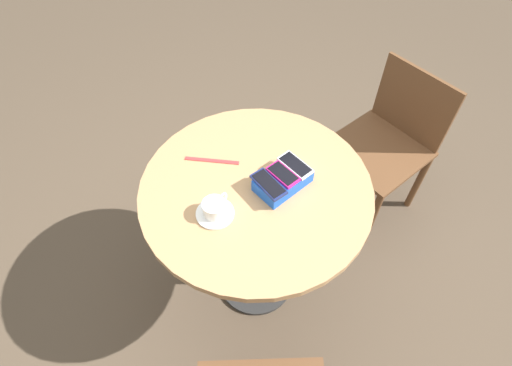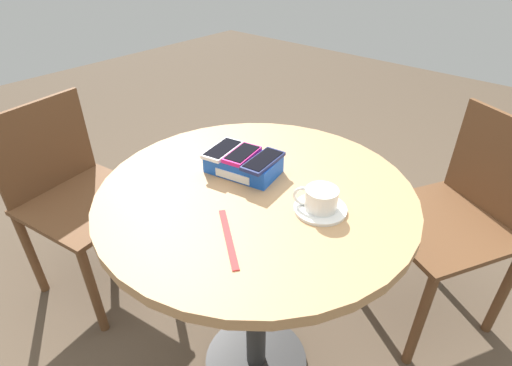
{
  "view_description": "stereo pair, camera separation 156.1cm",
  "coord_description": "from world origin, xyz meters",
  "views": [
    {
      "loc": [
        0.45,
        0.78,
        1.93
      ],
      "look_at": [
        0.0,
        0.0,
        0.81
      ],
      "focal_mm": 28.0,
      "sensor_mm": 36.0,
      "label": 1
    },
    {
      "loc": [
        0.59,
        -0.68,
        1.39
      ],
      "look_at": [
        0.0,
        0.0,
        0.81
      ],
      "focal_mm": 28.0,
      "sensor_mm": 36.0,
      "label": 2
    }
  ],
  "objects": [
    {
      "name": "saucer",
      "position": [
        0.18,
        0.03,
        0.79
      ],
      "size": [
        0.13,
        0.13,
        0.01
      ],
      "primitive_type": "cylinder",
      "color": "white",
      "rests_on": "round_table"
    },
    {
      "name": "phone_magenta",
      "position": [
        -0.09,
        0.04,
        0.85
      ],
      "size": [
        0.08,
        0.13,
        0.01
      ],
      "color": "#D11975",
      "rests_on": "phone_box"
    },
    {
      "name": "lanyard_strap",
      "position": [
        0.08,
        -0.19,
        0.79
      ],
      "size": [
        0.18,
        0.14,
        0.0
      ],
      "primitive_type": "cube",
      "rotation": [
        0.0,
        0.0,
        -0.65
      ],
      "color": "red",
      "rests_on": "round_table"
    },
    {
      "name": "round_table",
      "position": [
        0.0,
        0.0,
        0.65
      ],
      "size": [
        0.86,
        0.86,
        0.79
      ],
      "color": "#2D2D2D",
      "rests_on": "ground_plane"
    },
    {
      "name": "ground_plane",
      "position": [
        0.0,
        0.0,
        0.0
      ],
      "size": [
        8.0,
        8.0,
        0.0
      ],
      "primitive_type": "plane",
      "color": "brown"
    },
    {
      "name": "phone_box",
      "position": [
        -0.09,
        0.04,
        0.81
      ],
      "size": [
        0.22,
        0.16,
        0.05
      ],
      "color": "blue",
      "rests_on": "round_table"
    },
    {
      "name": "phone_white",
      "position": [
        -0.15,
        0.03,
        0.85
      ],
      "size": [
        0.09,
        0.14,
        0.01
      ],
      "color": "silver",
      "rests_on": "phone_box"
    },
    {
      "name": "phone_navy",
      "position": [
        -0.02,
        0.05,
        0.84
      ],
      "size": [
        0.08,
        0.15,
        0.01
      ],
      "color": "navy",
      "rests_on": "phone_box"
    },
    {
      "name": "chair_far_side",
      "position": [
        -0.86,
        -0.14,
        0.44
      ],
      "size": [
        0.5,
        0.5,
        0.82
      ],
      "color": "brown",
      "rests_on": "ground_plane"
    },
    {
      "name": "coffee_cup",
      "position": [
        0.18,
        0.03,
        0.82
      ],
      "size": [
        0.11,
        0.08,
        0.05
      ],
      "color": "white",
      "rests_on": "saucer"
    }
  ]
}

